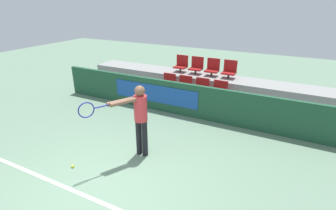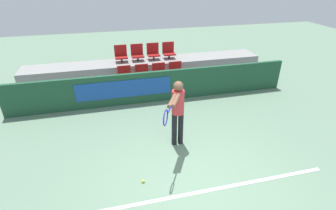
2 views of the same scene
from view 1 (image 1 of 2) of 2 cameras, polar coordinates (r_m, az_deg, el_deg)
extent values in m
plane|color=slate|center=(5.41, -14.56, -17.39)|extent=(30.00, 30.00, 0.00)
cube|color=white|center=(5.27, -16.50, -18.84)|extent=(5.64, 0.08, 0.01)
cube|color=#1E4C33|center=(8.00, 3.46, 1.21)|extent=(9.08, 0.12, 1.03)
cube|color=#19479E|center=(8.35, -2.97, 2.52)|extent=(2.96, 0.02, 0.57)
cube|color=gray|center=(8.61, 5.01, 0.63)|extent=(8.68, 1.01, 0.44)
cube|color=gray|center=(9.43, 7.44, 3.89)|extent=(8.68, 1.01, 0.88)
cylinder|color=#333333|center=(8.91, -0.09, 3.47)|extent=(0.07, 0.07, 0.15)
cube|color=#A31919|center=(8.87, -0.09, 4.07)|extent=(0.45, 0.36, 0.05)
cube|color=#A31919|center=(8.94, 0.39, 5.70)|extent=(0.45, 0.04, 0.39)
cylinder|color=#333333|center=(8.66, 3.40, 2.88)|extent=(0.07, 0.07, 0.15)
cube|color=#A31919|center=(8.63, 3.41, 3.50)|extent=(0.45, 0.36, 0.05)
cube|color=#A31919|center=(8.70, 3.88, 5.17)|extent=(0.45, 0.04, 0.39)
cylinder|color=#333333|center=(8.46, 7.07, 2.24)|extent=(0.07, 0.07, 0.15)
cube|color=#A31919|center=(8.42, 7.10, 2.88)|extent=(0.45, 0.36, 0.05)
cube|color=#A31919|center=(8.50, 7.55, 4.60)|extent=(0.45, 0.04, 0.39)
cylinder|color=#333333|center=(8.29, 10.90, 1.57)|extent=(0.07, 0.07, 0.15)
cube|color=#A31919|center=(8.25, 10.95, 2.22)|extent=(0.45, 0.36, 0.05)
cube|color=#A31919|center=(8.33, 11.39, 3.98)|extent=(0.45, 0.04, 0.39)
cylinder|color=#333333|center=(9.65, 2.71, 7.66)|extent=(0.07, 0.07, 0.15)
cube|color=#A31919|center=(9.63, 2.72, 8.23)|extent=(0.45, 0.36, 0.05)
cube|color=#A31919|center=(9.72, 3.15, 9.69)|extent=(0.45, 0.04, 0.39)
cylinder|color=#333333|center=(9.43, 6.00, 7.20)|extent=(0.07, 0.07, 0.15)
cube|color=#A31919|center=(9.40, 6.03, 7.79)|extent=(0.45, 0.36, 0.05)
cube|color=#A31919|center=(9.50, 6.45, 9.28)|extent=(0.45, 0.04, 0.39)
cylinder|color=#333333|center=(9.24, 9.44, 6.71)|extent=(0.07, 0.07, 0.15)
cube|color=#A31919|center=(9.21, 9.48, 7.30)|extent=(0.45, 0.36, 0.05)
cube|color=#A31919|center=(9.31, 9.88, 8.83)|extent=(0.45, 0.04, 0.39)
cylinder|color=#333333|center=(9.08, 13.00, 6.16)|extent=(0.07, 0.07, 0.15)
cube|color=#A31919|center=(9.06, 13.05, 6.77)|extent=(0.45, 0.36, 0.05)
cube|color=#A31919|center=(9.16, 13.44, 8.32)|extent=(0.45, 0.04, 0.39)
cylinder|color=black|center=(6.08, -6.37, -6.92)|extent=(0.13, 0.13, 0.87)
cylinder|color=black|center=(6.01, -5.08, -7.28)|extent=(0.13, 0.13, 0.87)
cylinder|color=red|center=(5.72, -6.00, -0.75)|extent=(0.29, 0.29, 0.58)
sphere|color=brown|center=(5.58, -6.17, 3.09)|extent=(0.23, 0.23, 0.23)
cylinder|color=brown|center=(5.47, -10.41, 0.75)|extent=(0.35, 0.55, 0.09)
cylinder|color=brown|center=(5.43, -9.73, 0.61)|extent=(0.35, 0.55, 0.09)
cylinder|color=navy|center=(5.30, -14.32, -0.33)|extent=(0.16, 0.28, 0.03)
torus|color=navy|center=(5.22, -17.37, -1.05)|extent=(0.17, 0.30, 0.32)
sphere|color=#CCDB33|center=(6.14, -20.03, -12.41)|extent=(0.07, 0.07, 0.07)
camera|label=2|loc=(4.57, -76.48, 12.64)|focal=28.00mm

